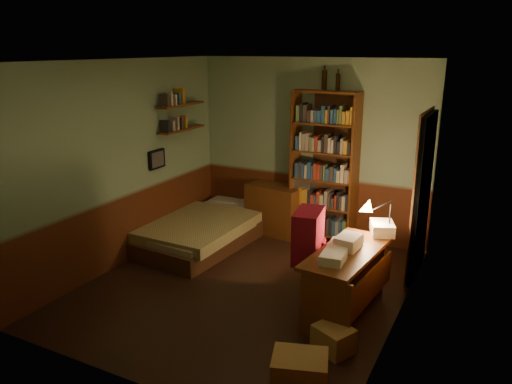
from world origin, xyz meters
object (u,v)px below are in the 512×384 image
at_px(bed, 206,221).
at_px(desk_lamp, 390,209).
at_px(mini_stereo, 304,182).
at_px(office_chair, 325,263).
at_px(cardboard_box_b, 334,339).
at_px(cardboard_box_a, 300,374).
at_px(bookshelf, 324,168).
at_px(desk, 346,282).
at_px(dresser, 275,209).

height_order(bed, desk_lamp, desk_lamp).
distance_m(mini_stereo, office_chair, 2.09).
distance_m(desk_lamp, cardboard_box_b, 1.66).
height_order(cardboard_box_a, cardboard_box_b, cardboard_box_a).
height_order(bookshelf, desk, bookshelf).
bearing_deg(desk, cardboard_box_a, -81.75).
height_order(bookshelf, cardboard_box_a, bookshelf).
bearing_deg(dresser, cardboard_box_b, -46.46).
bearing_deg(cardboard_box_a, desk, 92.78).
xyz_separation_m(desk, office_chair, (-0.28, 0.13, 0.10)).
xyz_separation_m(bookshelf, cardboard_box_b, (1.08, -2.64, -0.96)).
relative_size(dresser, desk_lamp, 1.38).
bearing_deg(office_chair, dresser, 120.85).
xyz_separation_m(dresser, cardboard_box_a, (1.75, -3.24, -0.20)).
relative_size(desk_lamp, office_chair, 0.66).
bearing_deg(desk, office_chair, 160.85).
relative_size(bookshelf, cardboard_box_a, 4.82).
bearing_deg(bookshelf, bed, -142.38).
height_order(office_chair, cardboard_box_b, office_chair).
distance_m(bed, desk_lamp, 2.79).
distance_m(dresser, mini_stereo, 0.62).
height_order(mini_stereo, bookshelf, bookshelf).
distance_m(desk, cardboard_box_b, 0.79).
height_order(desk, cardboard_box_b, desk).
xyz_separation_m(mini_stereo, bookshelf, (0.31, -0.04, 0.27)).
bearing_deg(cardboard_box_a, desk_lamp, 84.46).
distance_m(bookshelf, desk_lamp, 1.74).
xyz_separation_m(office_chair, cardboard_box_b, (0.41, -0.87, -0.33)).
distance_m(dresser, cardboard_box_a, 3.69).
distance_m(bookshelf, cardboard_box_b, 3.01).
bearing_deg(mini_stereo, desk, -54.86).
height_order(dresser, desk_lamp, desk_lamp).
xyz_separation_m(bed, office_chair, (2.13, -0.88, 0.13)).
height_order(bookshelf, cardboard_box_b, bookshelf).
relative_size(mini_stereo, cardboard_box_b, 0.79).
bearing_deg(desk_lamp, desk, -103.85).
distance_m(dresser, desk, 2.47).
bearing_deg(cardboard_box_a, cardboard_box_b, 85.11).
height_order(bed, cardboard_box_a, bed).
bearing_deg(mini_stereo, cardboard_box_b, -60.57).
bearing_deg(dresser, bed, -124.24).
bearing_deg(bed, office_chair, -18.49).
relative_size(office_chair, cardboard_box_a, 2.03).
relative_size(desk_lamp, cardboard_box_b, 1.76).
distance_m(bed, mini_stereo, 1.55).
bearing_deg(mini_stereo, desk_lamp, -37.76).
height_order(mini_stereo, desk, mini_stereo).
relative_size(mini_stereo, cardboard_box_a, 0.60).
xyz_separation_m(bookshelf, cardboard_box_a, (1.02, -3.32, -0.91)).
xyz_separation_m(mini_stereo, office_chair, (0.99, -1.80, -0.36)).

